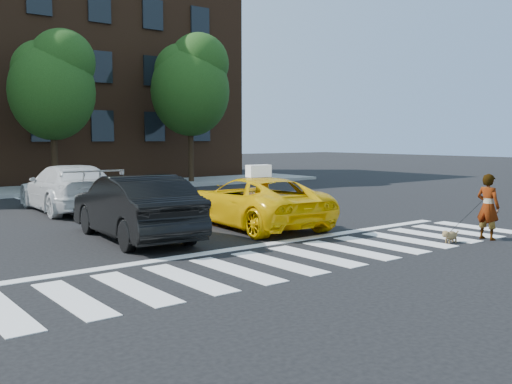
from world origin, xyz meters
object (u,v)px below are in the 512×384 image
tree_right (191,81)px  tree_mid (53,81)px  dog (450,235)px  black_sedan (135,207)px  taxi (254,202)px  woman (488,207)px  white_suv (68,188)px

tree_right → tree_mid: bearing=180.0°
tree_right → dog: 18.97m
black_sedan → dog: 7.34m
black_sedan → dog: black_sedan is taller
taxi → woman: 5.85m
woman → white_suv: bearing=30.5°
tree_right → black_sedan: (-9.53, -12.95, -4.50)m
tree_right → black_sedan: size_ratio=1.66×
taxi → black_sedan: (-3.40, 0.21, 0.09)m
dog → tree_mid: bearing=107.3°
taxi → dog: (2.06, -4.66, -0.51)m
taxi → woman: bearing=127.9°
black_sedan → dog: size_ratio=9.00×
taxi → white_suv: size_ratio=0.93×
tree_mid → taxi: tree_mid is taller
white_suv → woman: woman is taller
black_sedan → woman: bearing=146.5°
tree_right → dog: tree_right is taller
tree_right → black_sedan: tree_right is taller
black_sedan → white_suv: black_sedan is taller
white_suv → taxi: bearing=117.3°
tree_right → woman: 18.88m
black_sedan → white_suv: size_ratio=0.89×
tree_mid → white_suv: bearing=-105.7°
woman → dog: bearing=78.0°
dog → tree_right: bearing=85.1°
tree_mid → woman: size_ratio=4.56×
tree_mid → black_sedan: tree_mid is taller
taxi → dog: bearing=119.4°
white_suv → woman: bearing=121.2°
white_suv → woman: (5.94, -11.22, 0.02)m
tree_right → taxi: bearing=-115.0°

